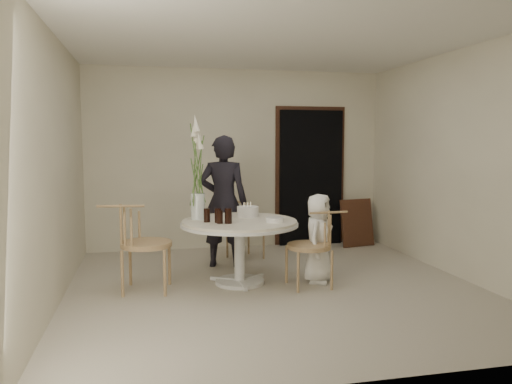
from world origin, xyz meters
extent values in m
plane|color=#BEB1A2|center=(0.00, 0.00, 0.00)|extent=(4.50, 4.50, 0.00)
plane|color=white|center=(0.00, 0.00, 2.70)|extent=(4.50, 4.50, 0.00)
plane|color=beige|center=(0.00, 2.25, 1.35)|extent=(4.50, 0.00, 4.50)
plane|color=beige|center=(0.00, -2.25, 1.35)|extent=(4.50, 0.00, 4.50)
plane|color=beige|center=(-2.25, 0.00, 1.35)|extent=(0.00, 4.50, 4.50)
plane|color=beige|center=(2.25, 0.00, 1.35)|extent=(0.00, 4.50, 4.50)
cube|color=black|center=(1.15, 2.19, 1.05)|extent=(1.00, 0.10, 2.10)
cube|color=#4F2B1B|center=(1.15, 2.23, 1.11)|extent=(1.12, 0.03, 2.22)
cylinder|color=silver|center=(-0.35, 0.25, 0.02)|extent=(0.56, 0.56, 0.04)
cylinder|color=silver|center=(-0.35, 0.25, 0.34)|extent=(0.12, 0.12, 0.65)
cylinder|color=silver|center=(-0.35, 0.25, 0.68)|extent=(1.33, 1.33, 0.03)
cylinder|color=#EEEBCE|center=(-0.35, 0.25, 0.71)|extent=(1.30, 1.30, 0.04)
cube|color=#4F2B1B|center=(1.81, 1.88, 0.36)|extent=(0.57, 0.27, 0.73)
cylinder|color=tan|center=(-0.14, 1.21, 0.20)|extent=(0.03, 0.03, 0.41)
cylinder|color=tan|center=(0.19, 1.35, 0.20)|extent=(0.03, 0.03, 0.41)
cylinder|color=tan|center=(-0.28, 1.54, 0.20)|extent=(0.03, 0.03, 0.41)
cylinder|color=tan|center=(0.05, 1.69, 0.20)|extent=(0.03, 0.03, 0.41)
cylinder|color=tan|center=(-0.04, 1.45, 0.43)|extent=(0.46, 0.46, 0.05)
cylinder|color=tan|center=(0.18, 0.15, 0.22)|extent=(0.03, 0.03, 0.44)
cylinder|color=tan|center=(0.19, -0.24, 0.22)|extent=(0.03, 0.03, 0.44)
cylinder|color=tan|center=(0.57, 0.17, 0.22)|extent=(0.03, 0.03, 0.44)
cylinder|color=tan|center=(0.58, -0.22, 0.22)|extent=(0.03, 0.03, 0.44)
cylinder|color=tan|center=(0.38, -0.04, 0.46)|extent=(0.49, 0.49, 0.05)
cylinder|color=tan|center=(-1.20, -0.06, 0.25)|extent=(0.03, 0.03, 0.49)
cylinder|color=tan|center=(-1.14, 0.38, 0.25)|extent=(0.03, 0.03, 0.49)
cylinder|color=tan|center=(-1.64, 0.01, 0.25)|extent=(0.03, 0.03, 0.49)
cylinder|color=tan|center=(-1.57, 0.45, 0.25)|extent=(0.03, 0.03, 0.49)
cylinder|color=tan|center=(-1.39, 0.20, 0.51)|extent=(0.55, 0.55, 0.05)
imported|color=black|center=(-0.40, 1.09, 0.85)|extent=(0.70, 0.55, 1.70)
imported|color=white|center=(0.55, 0.11, 0.51)|extent=(0.55, 0.60, 1.02)
cylinder|color=silver|center=(-0.21, 0.49, 0.79)|extent=(0.25, 0.25, 0.12)
cylinder|color=#FFDFA1|center=(-0.21, 0.49, 0.88)|extent=(0.01, 0.01, 0.05)
cylinder|color=#FFDFA1|center=(-0.16, 0.52, 0.88)|extent=(0.01, 0.01, 0.05)
cylinder|color=#FFDFA1|center=(-0.25, 0.51, 0.88)|extent=(0.01, 0.01, 0.05)
cylinder|color=black|center=(-0.60, 0.08, 0.80)|extent=(0.07, 0.07, 0.14)
cylinder|color=black|center=(-0.51, 0.06, 0.81)|extent=(0.10, 0.10, 0.17)
cylinder|color=black|center=(-0.72, 0.20, 0.81)|extent=(0.08, 0.08, 0.15)
cylinder|color=black|center=(-0.61, 0.14, 0.81)|extent=(0.08, 0.08, 0.16)
cylinder|color=white|center=(0.01, 0.05, 0.76)|extent=(0.26, 0.26, 0.05)
cylinder|color=silver|center=(-0.80, 0.42, 0.88)|extent=(0.16, 0.16, 0.30)
cylinder|color=#486E2F|center=(-0.77, 0.43, 1.26)|extent=(0.01, 0.01, 0.75)
cone|color=white|center=(-0.77, 0.43, 1.63)|extent=(0.08, 0.08, 0.19)
cylinder|color=#486E2F|center=(-0.80, 0.45, 1.29)|extent=(0.01, 0.01, 0.82)
cone|color=white|center=(-0.80, 0.45, 1.70)|extent=(0.08, 0.08, 0.19)
cylinder|color=#486E2F|center=(-0.83, 0.43, 1.32)|extent=(0.01, 0.01, 0.88)
cone|color=white|center=(-0.83, 0.43, 1.76)|extent=(0.08, 0.08, 0.19)
cylinder|color=#486E2F|center=(-0.82, 0.40, 1.35)|extent=(0.01, 0.01, 0.94)
cone|color=white|center=(-0.82, 0.40, 1.82)|extent=(0.08, 0.08, 0.19)
cylinder|color=#486E2F|center=(-0.78, 0.40, 1.26)|extent=(0.01, 0.01, 0.75)
cone|color=white|center=(-0.78, 0.40, 1.63)|extent=(0.08, 0.08, 0.19)
camera|label=1|loc=(-1.38, -5.24, 1.62)|focal=35.00mm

